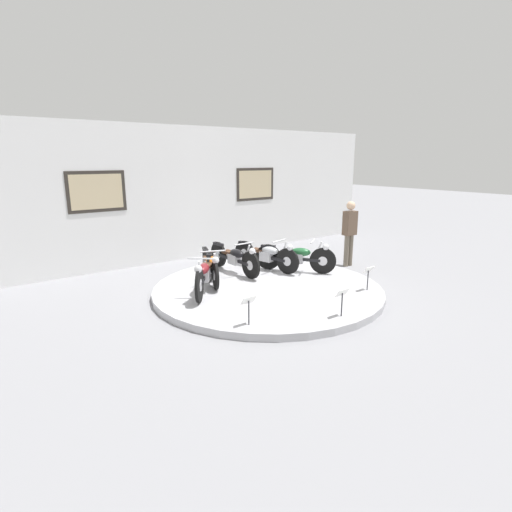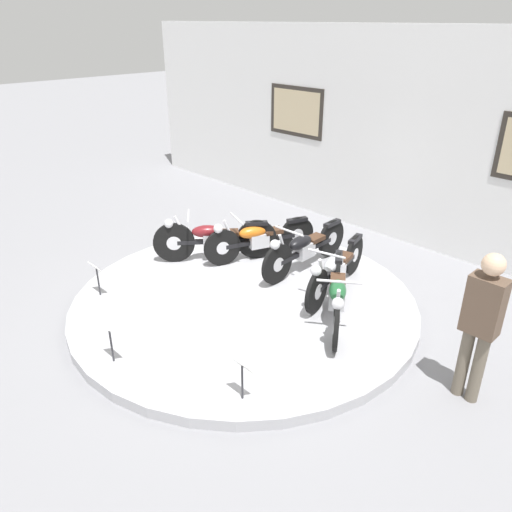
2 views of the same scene
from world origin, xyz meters
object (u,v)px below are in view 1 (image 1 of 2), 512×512
visitor_standing (350,230)px  info_placard_front_centre (342,296)px  motorcycle_maroon (205,273)px  motorcycle_silver (267,254)px  motorcycle_black (235,257)px  motorcycle_green (297,256)px  info_placard_front_right (368,273)px  info_placard_front_left (249,304)px  motorcycle_orange (210,265)px

visitor_standing → info_placard_front_centre: bearing=-140.5°
motorcycle_maroon → info_placard_front_centre: size_ratio=3.16×
info_placard_front_centre → visitor_standing: (3.09, 2.54, 0.49)m
info_placard_front_centre → visitor_standing: 4.03m
motorcycle_maroon → motorcycle_silver: bearing=15.7°
motorcycle_black → motorcycle_green: bearing=-32.6°
motorcycle_green → info_placard_front_right: size_ratio=3.17×
motorcycle_silver → info_placard_front_right: size_ratio=3.76×
motorcycle_silver → visitor_standing: 2.42m
info_placard_front_left → motorcycle_maroon: bearing=82.4°
motorcycle_maroon → motorcycle_black: size_ratio=0.82×
info_placard_front_centre → info_placard_front_left: bearing=156.8°
motorcycle_maroon → info_placard_front_right: size_ratio=3.16×
motorcycle_black → info_placard_front_centre: size_ratio=3.87×
info_placard_front_right → visitor_standing: 2.50m
motorcycle_green → visitor_standing: 1.88m
motorcycle_green → motorcycle_silver: bearing=129.0°
motorcycle_maroon → motorcycle_black: 1.50m
motorcycle_maroon → motorcycle_orange: bearing=51.2°
motorcycle_maroon → visitor_standing: visitor_standing is taller
info_placard_front_left → info_placard_front_right: 3.05m
motorcycle_green → info_placard_front_right: motorcycle_green is taller
motorcycle_silver → info_placard_front_right: bearing=-73.8°
motorcycle_orange → motorcycle_maroon: bearing=-128.8°
motorcycle_maroon → info_placard_front_centre: motorcycle_maroon is taller
info_placard_front_left → motorcycle_orange: bearing=73.9°
motorcycle_orange → visitor_standing: visitor_standing is taller
motorcycle_orange → info_placard_front_centre: bearing=-75.8°
motorcycle_maroon → info_placard_front_right: bearing=-34.7°
motorcycle_green → info_placard_front_centre: motorcycle_green is taller
motorcycle_silver → visitor_standing: visitor_standing is taller
motorcycle_orange → motorcycle_silver: (1.59, -0.00, 0.00)m
info_placard_front_centre → visitor_standing: bearing=39.5°
motorcycle_black → info_placard_front_right: 3.13m
motorcycle_black → motorcycle_silver: (0.79, -0.23, -0.00)m
motorcycle_black → motorcycle_silver: bearing=-16.0°
motorcycle_maroon → info_placard_front_right: 3.39m
motorcycle_silver → info_placard_front_right: (0.73, -2.51, -0.01)m
motorcycle_green → info_placard_front_left: (-2.79, -1.93, -0.01)m
motorcycle_green → info_placard_front_right: 1.95m
motorcycle_maroon → motorcycle_green: 2.53m
motorcycle_silver → info_placard_front_left: motorcycle_silver is taller
motorcycle_orange → info_placard_front_centre: (0.80, -3.17, -0.01)m
motorcycle_maroon → info_placard_front_left: bearing=-97.6°
visitor_standing → motorcycle_green: bearing=178.7°
info_placard_front_centre → visitor_standing: size_ratio=0.29×
motorcycle_maroon → info_placard_front_left: (-0.26, -1.93, -0.03)m
motorcycle_black → info_placard_front_left: bearing=-119.1°
motorcycle_maroon → motorcycle_orange: 0.74m
info_placard_front_centre → info_placard_front_right: bearing=23.2°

